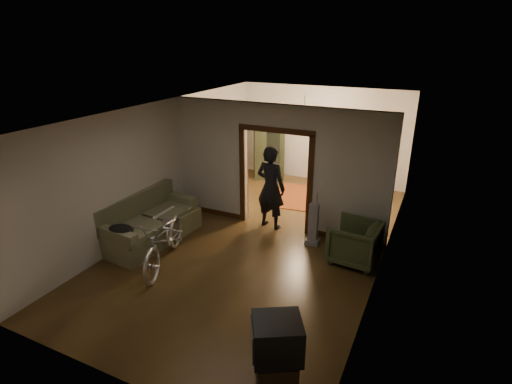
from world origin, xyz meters
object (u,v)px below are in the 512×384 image
Objects in this scene: person at (271,187)px; bicycle at (164,239)px; sofa at (151,219)px; locker at (270,151)px; armchair at (354,242)px; desk at (346,180)px.

bicycle is at bearing 72.25° from person.
sofa is at bearing 124.68° from bicycle.
locker reaches higher than bicycle.
armchair is at bearing -67.62° from locker.
locker reaches higher than armchair.
bicycle is at bearing -107.98° from locker.
bicycle is at bearing -58.02° from armchair.
sofa is 1.09× the size of bicycle.
armchair is at bearing 18.32° from sofa.
bicycle reaches higher than armchair.
desk is at bearing -24.55° from locker.
desk is (1.06, 2.86, -0.60)m from person.
bicycle is at bearing -104.42° from desk.
sofa is 1.25× the size of locker.
locker is at bearing -175.90° from desk.
person is at bearing 45.02° from bicycle.
locker is (0.67, 4.77, 0.38)m from sofa.
sofa is at bearing -117.83° from locker.
locker is (-3.42, 3.77, 0.47)m from armchair.
locker is 1.80× the size of desk.
armchair is (4.09, 1.00, -0.10)m from sofa.
armchair reaches higher than desk.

